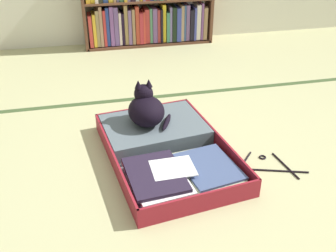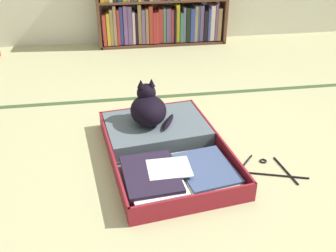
# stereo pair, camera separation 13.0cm
# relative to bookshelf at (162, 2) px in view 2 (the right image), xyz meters

# --- Properties ---
(ground_plane) EXTENTS (10.00, 10.00, 0.00)m
(ground_plane) POSITION_rel_bookshelf_xyz_m (-0.13, -2.27, -0.42)
(ground_plane) COLOR tan
(tatami_border) EXTENTS (4.80, 0.05, 0.00)m
(tatami_border) POSITION_rel_bookshelf_xyz_m (-0.13, -1.26, -0.42)
(tatami_border) COLOR #384D29
(tatami_border) RESTS_ON ground_plane
(bookshelf) EXTENTS (1.30, 0.23, 0.89)m
(bookshelf) POSITION_rel_bookshelf_xyz_m (0.00, 0.00, 0.00)
(bookshelf) COLOR brown
(bookshelf) RESTS_ON ground_plane
(open_suitcase) EXTENTS (0.76, 1.03, 0.11)m
(open_suitcase) POSITION_rel_bookshelf_xyz_m (-0.27, -2.03, -0.37)
(open_suitcase) COLOR maroon
(open_suitcase) RESTS_ON ground_plane
(black_cat) EXTENTS (0.29, 0.28, 0.27)m
(black_cat) POSITION_rel_bookshelf_xyz_m (-0.34, -1.82, -0.22)
(black_cat) COLOR black
(black_cat) RESTS_ON open_suitcase
(clothes_hanger) EXTENTS (0.45, 0.30, 0.01)m
(clothes_hanger) POSITION_rel_bookshelf_xyz_m (0.25, -2.27, -0.42)
(clothes_hanger) COLOR black
(clothes_hanger) RESTS_ON ground_plane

